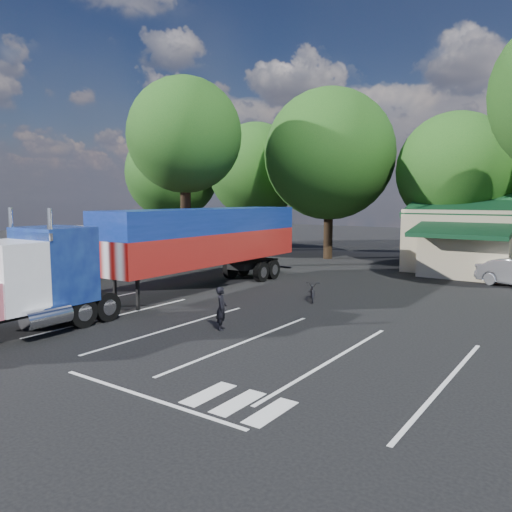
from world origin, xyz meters
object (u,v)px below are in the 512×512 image
Objects in this scene: bicycle at (312,291)px; tour_bus at (91,251)px; woman at (221,308)px; semi_truck at (170,246)px.

tour_bus is (-14.57, -1.20, 1.07)m from bicycle.
tour_bus reaches higher than bicycle.
woman is 0.14× the size of tour_bus.
tour_bus is at bearing 39.13° from woman.
semi_truck is at bearing -38.53° from tour_bus.
woman is 6.44m from bicycle.
bicycle is at bearing -32.65° from woman.
bicycle is 0.16× the size of tour_bus.
bicycle is (5.79, 3.33, -2.02)m from semi_truck.
tour_bus is at bearing 153.79° from bicycle.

